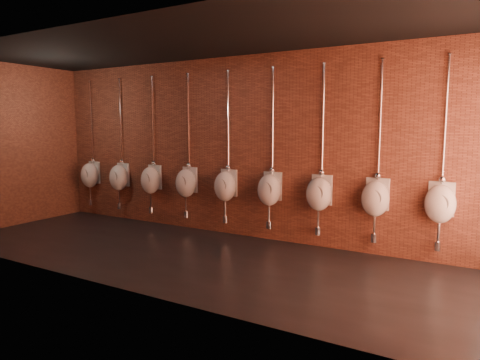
{
  "coord_description": "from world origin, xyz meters",
  "views": [
    {
      "loc": [
        3.88,
        -5.12,
        1.97
      ],
      "look_at": [
        0.41,
        0.9,
        1.1
      ],
      "focal_mm": 32.0,
      "sensor_mm": 36.0,
      "label": 1
    }
  ],
  "objects_px": {
    "urinal_7": "(376,198)",
    "urinal_2": "(151,179)",
    "urinal_3": "(186,182)",
    "urinal_5": "(269,189)",
    "urinal_4": "(225,185)",
    "urinal_8": "(440,203)",
    "urinal_1": "(119,177)",
    "urinal_6": "(319,193)",
    "urinal_0": "(90,175)"
  },
  "relations": [
    {
      "from": "urinal_3",
      "to": "urinal_6",
      "type": "relative_size",
      "value": 1.0
    },
    {
      "from": "urinal_0",
      "to": "urinal_7",
      "type": "distance_m",
      "value": 6.17
    },
    {
      "from": "urinal_7",
      "to": "urinal_8",
      "type": "bearing_deg",
      "value": 0.0
    },
    {
      "from": "urinal_2",
      "to": "urinal_5",
      "type": "height_order",
      "value": "same"
    },
    {
      "from": "urinal_2",
      "to": "urinal_6",
      "type": "distance_m",
      "value": 3.53
    },
    {
      "from": "urinal_0",
      "to": "urinal_5",
      "type": "xyz_separation_m",
      "value": [
        4.41,
        0.0,
        0.0
      ]
    },
    {
      "from": "urinal_0",
      "to": "urinal_1",
      "type": "bearing_deg",
      "value": 0.0
    },
    {
      "from": "urinal_7",
      "to": "urinal_5",
      "type": "bearing_deg",
      "value": 180.0
    },
    {
      "from": "urinal_0",
      "to": "urinal_4",
      "type": "bearing_deg",
      "value": 0.0
    },
    {
      "from": "urinal_0",
      "to": "urinal_2",
      "type": "bearing_deg",
      "value": 0.0
    },
    {
      "from": "urinal_5",
      "to": "urinal_8",
      "type": "xyz_separation_m",
      "value": [
        2.65,
        0.0,
        0.0
      ]
    },
    {
      "from": "urinal_0",
      "to": "urinal_1",
      "type": "relative_size",
      "value": 1.0
    },
    {
      "from": "urinal_2",
      "to": "urinal_8",
      "type": "distance_m",
      "value": 5.29
    },
    {
      "from": "urinal_2",
      "to": "urinal_6",
      "type": "relative_size",
      "value": 1.0
    },
    {
      "from": "urinal_6",
      "to": "urinal_0",
      "type": "bearing_deg",
      "value": 180.0
    },
    {
      "from": "urinal_3",
      "to": "urinal_5",
      "type": "height_order",
      "value": "same"
    },
    {
      "from": "urinal_7",
      "to": "urinal_2",
      "type": "bearing_deg",
      "value": 180.0
    },
    {
      "from": "urinal_5",
      "to": "urinal_6",
      "type": "bearing_deg",
      "value": 0.0
    },
    {
      "from": "urinal_0",
      "to": "urinal_2",
      "type": "relative_size",
      "value": 1.0
    },
    {
      "from": "urinal_5",
      "to": "urinal_6",
      "type": "height_order",
      "value": "same"
    },
    {
      "from": "urinal_0",
      "to": "urinal_4",
      "type": "distance_m",
      "value": 3.53
    },
    {
      "from": "urinal_3",
      "to": "urinal_4",
      "type": "relative_size",
      "value": 1.0
    },
    {
      "from": "urinal_3",
      "to": "urinal_5",
      "type": "relative_size",
      "value": 1.0
    },
    {
      "from": "urinal_0",
      "to": "urinal_3",
      "type": "height_order",
      "value": "same"
    },
    {
      "from": "urinal_4",
      "to": "urinal_8",
      "type": "xyz_separation_m",
      "value": [
        3.53,
        0.0,
        0.0
      ]
    },
    {
      "from": "urinal_1",
      "to": "urinal_6",
      "type": "height_order",
      "value": "same"
    },
    {
      "from": "urinal_2",
      "to": "urinal_4",
      "type": "bearing_deg",
      "value": 0.0
    },
    {
      "from": "urinal_0",
      "to": "urinal_3",
      "type": "distance_m",
      "value": 2.65
    },
    {
      "from": "urinal_6",
      "to": "urinal_7",
      "type": "height_order",
      "value": "same"
    },
    {
      "from": "urinal_4",
      "to": "urinal_0",
      "type": "bearing_deg",
      "value": 180.0
    },
    {
      "from": "urinal_8",
      "to": "urinal_6",
      "type": "bearing_deg",
      "value": 180.0
    },
    {
      "from": "urinal_1",
      "to": "urinal_7",
      "type": "relative_size",
      "value": 1.0
    },
    {
      "from": "urinal_6",
      "to": "urinal_2",
      "type": "bearing_deg",
      "value": 180.0
    },
    {
      "from": "urinal_3",
      "to": "urinal_7",
      "type": "xyz_separation_m",
      "value": [
        3.53,
        0.0,
        0.0
      ]
    },
    {
      "from": "urinal_4",
      "to": "urinal_5",
      "type": "height_order",
      "value": "same"
    },
    {
      "from": "urinal_2",
      "to": "urinal_8",
      "type": "height_order",
      "value": "same"
    },
    {
      "from": "urinal_1",
      "to": "urinal_7",
      "type": "height_order",
      "value": "same"
    },
    {
      "from": "urinal_1",
      "to": "urinal_4",
      "type": "relative_size",
      "value": 1.0
    },
    {
      "from": "urinal_1",
      "to": "urinal_3",
      "type": "xyz_separation_m",
      "value": [
        1.76,
        0.0,
        0.0
      ]
    },
    {
      "from": "urinal_0",
      "to": "urinal_2",
      "type": "xyz_separation_m",
      "value": [
        1.76,
        0.0,
        0.0
      ]
    },
    {
      "from": "urinal_8",
      "to": "urinal_0",
      "type": "bearing_deg",
      "value": 180.0
    },
    {
      "from": "urinal_4",
      "to": "urinal_7",
      "type": "xyz_separation_m",
      "value": [
        2.65,
        0.0,
        0.0
      ]
    },
    {
      "from": "urinal_3",
      "to": "urinal_2",
      "type": "bearing_deg",
      "value": 180.0
    },
    {
      "from": "urinal_1",
      "to": "urinal_3",
      "type": "relative_size",
      "value": 1.0
    },
    {
      "from": "urinal_1",
      "to": "urinal_6",
      "type": "relative_size",
      "value": 1.0
    },
    {
      "from": "urinal_4",
      "to": "urinal_2",
      "type": "bearing_deg",
      "value": 180.0
    },
    {
      "from": "urinal_1",
      "to": "urinal_4",
      "type": "bearing_deg",
      "value": 0.0
    },
    {
      "from": "urinal_2",
      "to": "urinal_5",
      "type": "relative_size",
      "value": 1.0
    },
    {
      "from": "urinal_8",
      "to": "urinal_1",
      "type": "bearing_deg",
      "value": 180.0
    },
    {
      "from": "urinal_5",
      "to": "urinal_8",
      "type": "distance_m",
      "value": 2.65
    }
  ]
}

